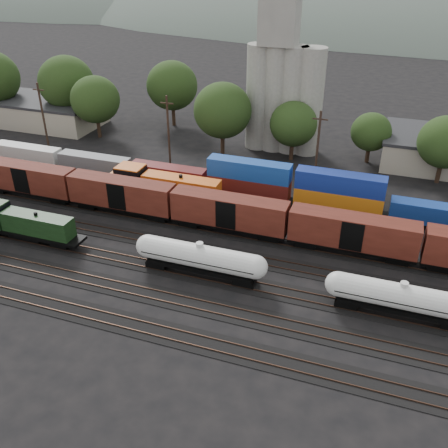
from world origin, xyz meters
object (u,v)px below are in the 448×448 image
(tank_car_a, at_px, (200,258))
(green_locomotive, at_px, (20,222))
(grain_silo, at_px, (283,87))
(orange_locomotive, at_px, (161,185))

(tank_car_a, bearing_deg, green_locomotive, -180.00)
(green_locomotive, xyz_separation_m, grain_silo, (23.43, 41.00, 8.87))
(green_locomotive, relative_size, grain_silo, 0.54)
(green_locomotive, bearing_deg, grain_silo, 60.26)
(orange_locomotive, height_order, grain_silo, grain_silo)
(green_locomotive, distance_m, grain_silo, 48.05)
(tank_car_a, bearing_deg, grain_silo, 91.10)
(green_locomotive, xyz_separation_m, orange_locomotive, (12.27, 15.00, 0.27))
(tank_car_a, bearing_deg, orange_locomotive, 128.54)
(tank_car_a, height_order, orange_locomotive, orange_locomotive)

